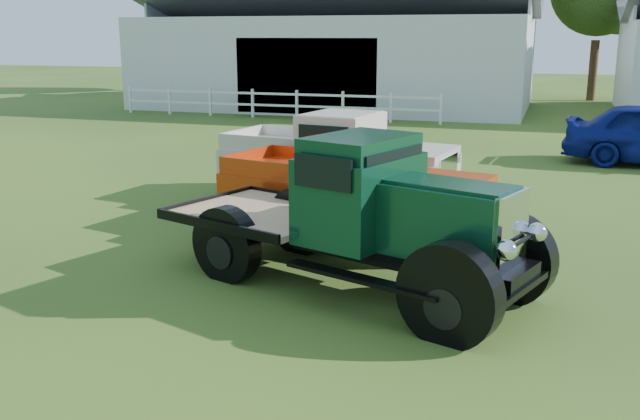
% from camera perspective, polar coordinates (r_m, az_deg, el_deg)
% --- Properties ---
extents(ground, '(120.00, 120.00, 0.00)m').
position_cam_1_polar(ground, '(9.34, -3.50, -7.86)').
color(ground, '#263F1B').
extents(shed_left, '(18.80, 10.20, 5.60)m').
position_cam_1_polar(shed_left, '(35.56, 1.50, 12.84)').
color(shed_left, silver).
rests_on(shed_left, ground).
extents(fence_rail, '(14.20, 0.16, 1.20)m').
position_cam_1_polar(fence_rail, '(30.35, -3.66, 8.47)').
color(fence_rail, white).
rests_on(fence_rail, ground).
extents(tree_a, '(6.30, 6.30, 10.50)m').
position_cam_1_polar(tree_a, '(46.25, -9.52, 15.94)').
color(tree_a, black).
rests_on(tree_a, ground).
extents(tree_c, '(5.40, 5.40, 9.00)m').
position_cam_1_polar(tree_c, '(41.10, 21.36, 14.44)').
color(tree_c, black).
rests_on(tree_c, ground).
extents(vintage_flatbed, '(5.82, 3.79, 2.15)m').
position_cam_1_polar(vintage_flatbed, '(9.81, 2.67, -0.20)').
color(vintage_flatbed, '#0A3420').
rests_on(vintage_flatbed, ground).
extents(red_pickup, '(5.15, 2.91, 1.77)m').
position_cam_1_polar(red_pickup, '(12.53, 2.64, 2.03)').
color(red_pickup, '#B0330C').
rests_on(red_pickup, ground).
extents(white_pickup, '(5.24, 2.67, 1.84)m').
position_cam_1_polar(white_pickup, '(15.00, 1.36, 4.15)').
color(white_pickup, '#BDB2A3').
rests_on(white_pickup, ground).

